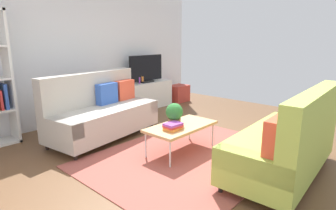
% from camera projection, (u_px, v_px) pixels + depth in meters
% --- Properties ---
extents(ground_plane, '(7.68, 7.68, 0.00)m').
position_uv_depth(ground_plane, '(186.00, 154.00, 4.09)').
color(ground_plane, brown).
extents(wall_far, '(6.40, 0.12, 2.90)m').
position_uv_depth(wall_far, '(78.00, 49.00, 5.58)').
color(wall_far, silver).
rests_on(wall_far, ground_plane).
extents(area_rug, '(2.90, 2.20, 0.01)m').
position_uv_depth(area_rug, '(189.00, 156.00, 4.01)').
color(area_rug, '#9E4C42').
rests_on(area_rug, ground_plane).
extents(couch_beige, '(2.00, 1.09, 1.10)m').
position_uv_depth(couch_beige, '(102.00, 112.00, 4.72)').
color(couch_beige, '#B2ADA3').
rests_on(couch_beige, ground_plane).
extents(couch_green, '(1.94, 0.93, 1.10)m').
position_uv_depth(couch_green, '(287.00, 142.00, 3.35)').
color(couch_green, '#A3BC4C').
rests_on(couch_green, ground_plane).
extents(coffee_table, '(1.10, 0.56, 0.42)m').
position_uv_depth(coffee_table, '(181.00, 127.00, 4.09)').
color(coffee_table, tan).
rests_on(coffee_table, ground_plane).
extents(tv_console, '(1.40, 0.44, 0.64)m').
position_uv_depth(tv_console, '(146.00, 95.00, 6.73)').
color(tv_console, silver).
rests_on(tv_console, ground_plane).
extents(tv, '(1.00, 0.20, 0.64)m').
position_uv_depth(tv, '(146.00, 69.00, 6.57)').
color(tv, black).
rests_on(tv, tv_console).
extents(storage_trunk, '(0.52, 0.40, 0.44)m').
position_uv_depth(storage_trunk, '(178.00, 93.00, 7.48)').
color(storage_trunk, '#B2382D').
rests_on(storage_trunk, ground_plane).
extents(potted_plant, '(0.25, 0.25, 0.33)m').
position_uv_depth(potted_plant, '(174.00, 114.00, 4.05)').
color(potted_plant, brown).
rests_on(potted_plant, coffee_table).
extents(table_book_0, '(0.25, 0.20, 0.04)m').
position_uv_depth(table_book_0, '(173.00, 129.00, 3.86)').
color(table_book_0, orange).
rests_on(table_book_0, coffee_table).
extents(table_book_1, '(0.26, 0.21, 0.03)m').
position_uv_depth(table_book_1, '(173.00, 126.00, 3.86)').
color(table_book_1, red).
rests_on(table_book_1, table_book_0).
extents(table_book_2, '(0.25, 0.19, 0.03)m').
position_uv_depth(table_book_2, '(173.00, 124.00, 3.85)').
color(table_book_2, purple).
rests_on(table_book_2, table_book_1).
extents(vase_0, '(0.13, 0.13, 0.17)m').
position_uv_depth(vase_0, '(125.00, 81.00, 6.25)').
color(vase_0, silver).
rests_on(vase_0, tv_console).
extents(vase_1, '(0.09, 0.09, 0.17)m').
position_uv_depth(vase_1, '(132.00, 80.00, 6.39)').
color(vase_1, '#33B29E').
rests_on(vase_1, tv_console).
extents(bottle_0, '(0.04, 0.04, 0.15)m').
position_uv_depth(bottle_0, '(139.00, 80.00, 6.44)').
color(bottle_0, purple).
rests_on(bottle_0, tv_console).
extents(bottle_1, '(0.06, 0.06, 0.16)m').
position_uv_depth(bottle_1, '(142.00, 80.00, 6.51)').
color(bottle_1, orange).
rests_on(bottle_1, tv_console).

